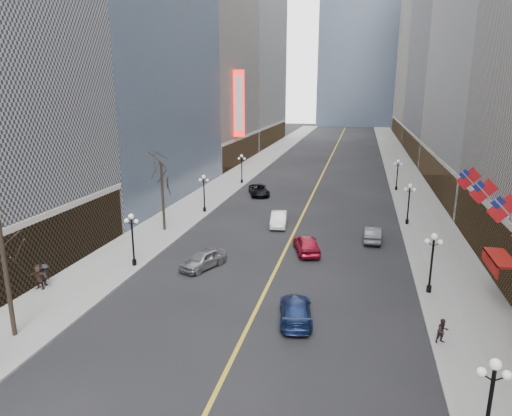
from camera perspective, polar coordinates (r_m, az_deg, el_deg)
The scene contains 30 objects.
sidewalk_east at distance 74.74m, azimuth 18.58°, elevation 2.66°, with size 6.00×230.00×0.15m, color gray.
sidewalk_west at distance 77.07m, azimuth -2.61°, elevation 3.76°, with size 6.00×230.00×0.15m, color gray.
lane_line at distance 84.42m, azimuth 8.46°, elevation 4.52°, with size 0.25×200.00×0.02m, color gold.
bldg_east_c at distance 111.85m, azimuth 26.43°, elevation 18.10°, with size 26.60×40.60×48.80m.
bldg_east_d at distance 154.63m, azimuth 23.03°, elevation 19.69°, with size 26.60×46.60×62.80m.
bldg_west_c at distance 97.51m, azimuth -9.58°, elevation 20.67°, with size 26.60×30.60×50.80m.
bldg_west_d at distance 130.90m, azimuth -3.65°, elevation 24.09°, with size 26.60×38.60×72.80m.
streetlamp_east_0 at distance 21.27m, azimuth 27.25°, elevation -20.49°, with size 1.26×0.44×4.52m.
streetlamp_east_1 at distance 35.35m, azimuth 21.17°, elevation -5.70°, with size 1.26×0.44×4.52m.
streetlamp_east_2 at distance 52.52m, azimuth 18.57°, elevation 1.00°, with size 1.26×0.44×4.52m.
streetlamp_east_3 at distance 70.11m, azimuth 17.27°, elevation 4.37°, with size 1.26×0.44×4.52m.
streetlamp_west_1 at distance 39.35m, azimuth -15.20°, elevation -3.17°, with size 1.26×0.44×4.52m.
streetlamp_west_2 at distance 55.29m, azimuth -6.52°, elevation 2.33°, with size 1.26×0.44×4.52m.
streetlamp_west_3 at distance 72.21m, azimuth -1.79°, elevation 5.30°, with size 1.26×0.44×4.52m.
flag_3 at distance 32.07m, azimuth 28.80°, elevation -0.36°, with size 2.87×0.12×2.87m.
flag_4 at distance 36.78m, azimuth 26.79°, elevation 1.60°, with size 2.87×0.12×2.87m.
flag_5 at distance 41.56m, azimuth 25.23°, elevation 3.11°, with size 2.87×0.12×2.87m.
awning_c at distance 36.21m, azimuth 27.96°, elevation -5.67°, with size 1.40×4.00×0.93m.
theatre_marquee at distance 85.87m, azimuth -2.12°, elevation 12.89°, with size 2.00×0.55×12.00m.
tree_west_near at distance 30.00m, azimuth -29.28°, elevation -3.45°, with size 3.60×3.60×7.92m.
tree_west_far at distance 48.00m, azimuth -11.72°, elevation 4.31°, with size 3.60×3.60×7.92m.
car_nb_near at distance 38.71m, azimuth -6.62°, elevation -6.37°, with size 1.83×4.55×1.55m, color #94969B.
car_nb_mid at distance 50.09m, azimuth 2.86°, elevation -1.39°, with size 1.65×4.73×1.56m, color white.
car_nb_far at distance 64.55m, azimuth 0.39°, elevation 2.25°, with size 2.51×5.44×1.51m, color black.
car_sb_near at distance 30.36m, azimuth 4.98°, elevation -12.57°, with size 2.05×5.04×1.46m, color navy.
car_sb_mid at distance 42.15m, azimuth 6.35°, elevation -4.50°, with size 1.99×4.94×1.68m, color maroon.
car_sb_far at distance 46.55m, azimuth 14.39°, elevation -3.14°, with size 1.58×4.54×1.50m, color #4D5255.
ped_east_walk at distance 29.63m, azimuth 22.29°, elevation -14.04°, with size 0.73×0.40×1.51m, color black.
ped_west_walk at distance 38.31m, azimuth -24.84°, elevation -7.58°, with size 1.09×0.45×1.68m, color #222129.
ped_west_far at distance 37.76m, azimuth -25.51°, elevation -7.76°, with size 1.80×0.52×1.94m, color #34251D.
Camera 1 is at (6.32, -2.91, 14.58)m, focal length 32.00 mm.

